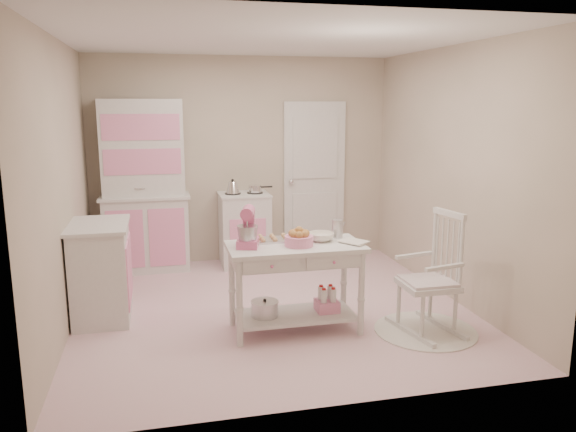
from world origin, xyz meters
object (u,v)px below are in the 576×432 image
(stand_mixer, at_px, (248,228))
(hutch, at_px, (144,186))
(base_cabinet, at_px, (101,271))
(work_table, at_px, (295,288))
(bread_basket, at_px, (299,241))
(stove, at_px, (245,229))
(rocking_chair, at_px, (428,273))

(stand_mixer, bearing_deg, hutch, 127.45)
(base_cabinet, bearing_deg, work_table, -22.94)
(base_cabinet, xyz_separation_m, bread_basket, (1.74, -0.78, 0.39))
(base_cabinet, xyz_separation_m, work_table, (1.72, -0.73, -0.06))
(work_table, xyz_separation_m, bread_basket, (0.02, -0.05, 0.45))
(hutch, xyz_separation_m, stand_mixer, (0.90, -2.21, -0.07))
(stove, distance_m, bread_basket, 2.26)
(hutch, distance_m, base_cabinet, 1.66)
(work_table, relative_size, stand_mixer, 3.53)
(hutch, xyz_separation_m, work_table, (1.32, -2.23, -0.64))
(stand_mixer, height_order, bread_basket, stand_mixer)
(stove, relative_size, work_table, 0.77)
(bread_basket, bearing_deg, stand_mixer, 170.96)
(hutch, distance_m, bread_basket, 2.65)
(stand_mixer, relative_size, bread_basket, 1.36)
(hutch, bearing_deg, base_cabinet, -104.90)
(stove, height_order, base_cabinet, same)
(base_cabinet, distance_m, bread_basket, 1.95)
(hutch, xyz_separation_m, base_cabinet, (-0.40, -1.50, -0.58))
(stand_mixer, bearing_deg, work_table, 12.47)
(work_table, distance_m, stand_mixer, 0.71)
(hutch, xyz_separation_m, bread_basket, (1.34, -2.28, -0.19))
(base_cabinet, height_order, work_table, base_cabinet)
(bread_basket, bearing_deg, hutch, 120.53)
(base_cabinet, bearing_deg, hutch, 75.10)
(hutch, relative_size, work_table, 1.73)
(rocking_chair, bearing_deg, bread_basket, 155.59)
(base_cabinet, bearing_deg, stove, 42.18)
(base_cabinet, height_order, rocking_chair, rocking_chair)
(stove, xyz_separation_m, work_table, (0.12, -2.18, -0.06))
(hutch, relative_size, rocking_chair, 1.89)
(base_cabinet, bearing_deg, bread_basket, -24.09)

